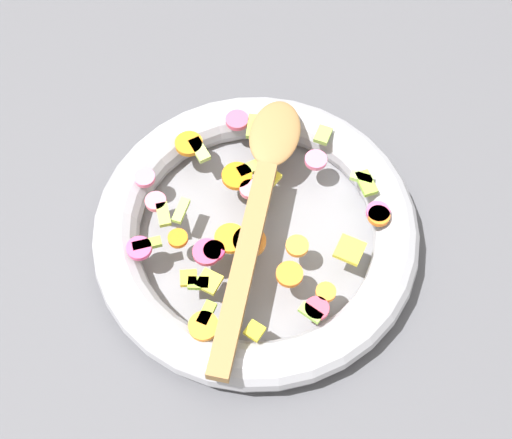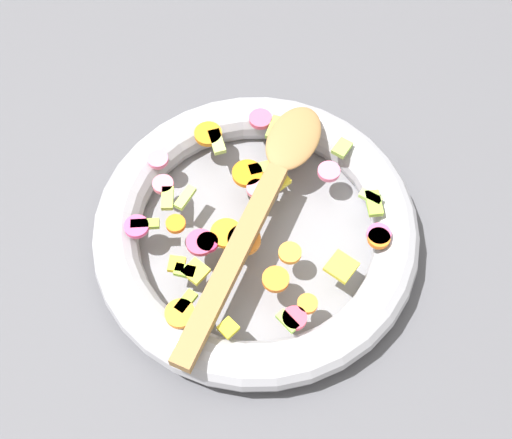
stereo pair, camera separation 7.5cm
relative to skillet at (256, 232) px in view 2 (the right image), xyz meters
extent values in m
plane|color=#4C4C51|center=(0.00, 0.00, -0.02)|extent=(4.00, 4.00, 0.00)
cylinder|color=slate|center=(0.00, 0.00, -0.02)|extent=(0.30, 0.30, 0.01)
torus|color=#9E9EA5|center=(0.00, 0.00, 0.00)|extent=(0.35, 0.35, 0.05)
cylinder|color=orange|center=(-0.04, 0.01, 0.03)|extent=(0.03, 0.03, 0.01)
cylinder|color=orange|center=(-0.07, 0.05, 0.03)|extent=(0.03, 0.03, 0.01)
cylinder|color=orange|center=(0.08, -0.10, 0.03)|extent=(0.03, 0.03, 0.01)
cylinder|color=orange|center=(0.00, -0.05, 0.03)|extent=(0.03, 0.03, 0.01)
cylinder|color=orange|center=(-0.03, -0.07, 0.03)|extent=(0.04, 0.04, 0.01)
cylinder|color=orange|center=(-0.02, -0.11, 0.03)|extent=(0.03, 0.03, 0.01)
cylinder|color=orange|center=(0.03, 0.12, 0.03)|extent=(0.04, 0.04, 0.01)
cylinder|color=orange|center=(-0.13, -0.03, 0.03)|extent=(0.04, 0.04, 0.01)
cylinder|color=orange|center=(-0.03, -0.01, 0.03)|extent=(0.05, 0.05, 0.01)
cylinder|color=orange|center=(0.11, 0.06, 0.03)|extent=(0.03, 0.03, 0.01)
cylinder|color=orange|center=(0.03, 0.05, 0.03)|extent=(0.05, 0.05, 0.01)
cube|color=#B4D061|center=(0.03, 0.10, 0.03)|extent=(0.02, 0.03, 0.01)
cube|color=#8BB045|center=(0.04, 0.04, 0.03)|extent=(0.03, 0.02, 0.01)
cube|color=#97CA4D|center=(-0.05, -0.11, 0.03)|extent=(0.01, 0.02, 0.01)
cube|color=#8BAF42|center=(0.09, 0.08, 0.03)|extent=(0.03, 0.03, 0.01)
cube|color=#91C23D|center=(0.11, -0.07, 0.03)|extent=(0.03, 0.03, 0.01)
cube|color=#8DAF49|center=(0.13, 0.01, 0.03)|extent=(0.03, 0.02, 0.01)
cube|color=#96C93E|center=(-0.09, 0.00, 0.03)|extent=(0.02, 0.02, 0.01)
cube|color=#B2D958|center=(-0.04, 0.07, 0.03)|extent=(0.03, 0.02, 0.01)
cube|color=#8AAC38|center=(-0.09, 0.07, 0.03)|extent=(0.03, 0.03, 0.01)
cube|color=#8BB733|center=(-0.11, -0.03, 0.03)|extent=(0.03, 0.02, 0.01)
cube|color=#B6CE4C|center=(-0.06, 0.08, 0.03)|extent=(0.03, 0.03, 0.01)
cube|color=#AAD362|center=(0.11, -0.06, 0.03)|extent=(0.02, 0.03, 0.01)
cylinder|color=pink|center=(-0.03, 0.13, 0.03)|extent=(0.03, 0.03, 0.01)
cylinder|color=#DA4161|center=(0.10, 0.05, 0.03)|extent=(0.03, 0.03, 0.01)
cylinder|color=#F16E83|center=(-0.05, 0.10, 0.03)|extent=(0.03, 0.03, 0.01)
cylinder|color=pink|center=(0.10, -0.01, 0.03)|extent=(0.03, 0.03, 0.01)
cylinder|color=#CB2B5E|center=(-0.06, 0.01, 0.03)|extent=(0.03, 0.03, 0.01)
cylinder|color=#D44259|center=(-0.04, -0.11, 0.03)|extent=(0.03, 0.03, 0.01)
cylinder|color=pink|center=(0.02, 0.03, 0.03)|extent=(0.03, 0.03, 0.01)
cylinder|color=#D64269|center=(-0.06, 0.02, 0.03)|extent=(0.03, 0.03, 0.01)
cylinder|color=#E24F70|center=(0.09, 0.10, 0.03)|extent=(0.03, 0.03, 0.01)
cylinder|color=#E24781|center=(-0.10, 0.07, 0.03)|extent=(0.04, 0.04, 0.01)
cylinder|color=#D15084|center=(0.08, -0.10, 0.03)|extent=(0.03, 0.03, 0.01)
cube|color=yellow|center=(0.03, -0.10, 0.03)|extent=(0.03, 0.03, 0.01)
cube|color=gold|center=(-0.10, -0.08, 0.03)|extent=(0.02, 0.02, 0.01)
cube|color=gold|center=(-0.09, -0.01, 0.03)|extent=(0.03, 0.03, 0.01)
cube|color=yellow|center=(0.05, 0.02, 0.03)|extent=(0.02, 0.02, 0.01)
cube|color=yellow|center=(-0.10, 0.01, 0.03)|extent=(0.02, 0.02, 0.01)
cube|color=olive|center=(-0.05, -0.03, 0.04)|extent=(0.22, 0.12, 0.01)
ellipsoid|color=olive|center=(0.09, 0.05, 0.04)|extent=(0.11, 0.09, 0.01)
camera|label=1|loc=(-0.29, -0.22, 0.69)|focal=50.00mm
camera|label=2|loc=(-0.24, -0.28, 0.69)|focal=50.00mm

